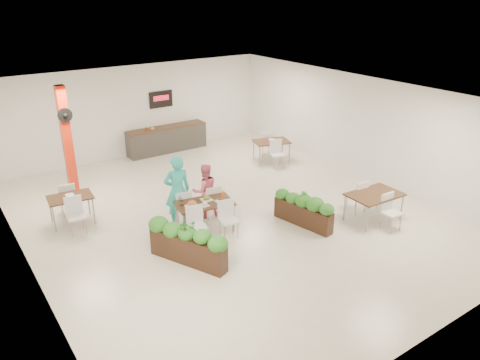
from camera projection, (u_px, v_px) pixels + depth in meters
name	position (u px, v px, depth m)	size (l,w,h in m)	color
ground	(229.00, 214.00, 12.62)	(12.00, 12.00, 0.00)	beige
room_shell	(228.00, 143.00, 11.85)	(10.10, 12.10, 3.22)	white
red_column	(67.00, 140.00, 13.29)	(0.40, 0.41, 3.20)	red
service_counter	(167.00, 138.00, 17.25)	(3.00, 0.64, 2.20)	#302D2B
main_table	(204.00, 207.00, 11.56)	(1.53, 1.83, 0.92)	#331E11
diner_man	(177.00, 191.00, 11.74)	(0.68, 0.44, 1.86)	#29B3AB
diner_woman	(205.00, 191.00, 12.24)	(0.71, 0.56, 1.47)	pink
planter_left	(188.00, 242.00, 10.20)	(1.07, 1.87, 1.05)	black
planter_right	(303.00, 208.00, 11.86)	(0.67, 1.76, 0.93)	black
side_table_a	(71.00, 201.00, 11.90)	(1.16, 1.66, 0.92)	#331E11
side_table_b	(272.00, 144.00, 16.18)	(1.39, 1.67, 0.92)	#331E11
side_table_c	(374.00, 198.00, 12.05)	(1.42, 1.64, 0.92)	#331E11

